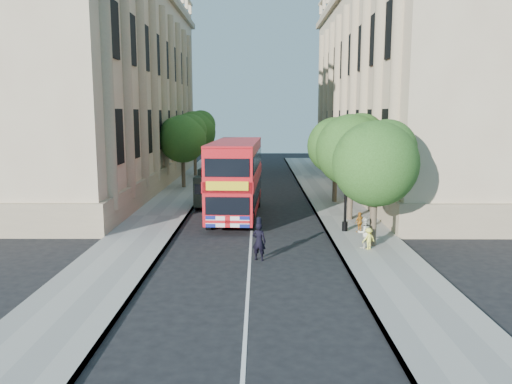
{
  "coord_description": "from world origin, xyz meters",
  "views": [
    {
      "loc": [
        0.38,
        -20.04,
        6.34
      ],
      "look_at": [
        0.25,
        5.52,
        2.3
      ],
      "focal_mm": 35.0,
      "sensor_mm": 36.0,
      "label": 1
    }
  ],
  "objects_px": {
    "police_constable": "(259,241)",
    "double_decker_bus": "(236,176)",
    "box_van": "(214,188)",
    "lamp_post": "(346,187)",
    "woman_pedestrian": "(364,233)"
  },
  "relations": [
    {
      "from": "police_constable",
      "to": "double_decker_bus",
      "type": "bearing_deg",
      "value": -61.21
    },
    {
      "from": "box_van",
      "to": "woman_pedestrian",
      "type": "relative_size",
      "value": 3.23
    },
    {
      "from": "lamp_post",
      "to": "double_decker_bus",
      "type": "relative_size",
      "value": 0.51
    },
    {
      "from": "box_van",
      "to": "lamp_post",
      "type": "bearing_deg",
      "value": -40.21
    },
    {
      "from": "lamp_post",
      "to": "double_decker_bus",
      "type": "xyz_separation_m",
      "value": [
        -5.99,
        4.17,
        0.03
      ]
    },
    {
      "from": "box_van",
      "to": "woman_pedestrian",
      "type": "distance_m",
      "value": 13.87
    },
    {
      "from": "double_decker_bus",
      "to": "box_van",
      "type": "height_order",
      "value": "double_decker_bus"
    },
    {
      "from": "lamp_post",
      "to": "woman_pedestrian",
      "type": "bearing_deg",
      "value": -84.74
    },
    {
      "from": "lamp_post",
      "to": "police_constable",
      "type": "height_order",
      "value": "lamp_post"
    },
    {
      "from": "lamp_post",
      "to": "double_decker_bus",
      "type": "bearing_deg",
      "value": 145.17
    },
    {
      "from": "box_van",
      "to": "police_constable",
      "type": "relative_size",
      "value": 2.82
    },
    {
      "from": "lamp_post",
      "to": "woman_pedestrian",
      "type": "distance_m",
      "value": 3.79
    },
    {
      "from": "lamp_post",
      "to": "police_constable",
      "type": "distance_m",
      "value": 6.99
    },
    {
      "from": "double_decker_bus",
      "to": "woman_pedestrian",
      "type": "height_order",
      "value": "double_decker_bus"
    },
    {
      "from": "police_constable",
      "to": "woman_pedestrian",
      "type": "xyz_separation_m",
      "value": [
        4.91,
        1.61,
        0.01
      ]
    }
  ]
}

